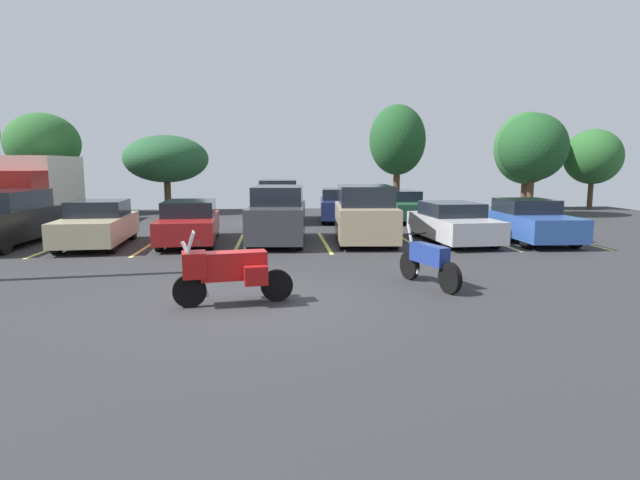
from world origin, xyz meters
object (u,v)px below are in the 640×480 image
car_far_green (401,206)px  car_far_navy (340,205)px  car_charcoal (278,215)px  car_champagne (97,225)px  motorcycle_touring (228,270)px  car_red (190,222)px  car_silver (453,223)px  box_truck (34,189)px  car_black (6,219)px  car_tan (365,215)px  car_far_white (278,201)px  car_blue (528,221)px  motorcycle_second (428,261)px

car_far_green → car_far_navy: bearing=176.1°
car_charcoal → car_far_green: (5.98, 6.79, -0.25)m
car_far_green → car_charcoal: bearing=-131.4°
car_champagne → car_far_navy: (9.01, 7.32, 0.03)m
motorcycle_touring → car_red: size_ratio=0.47×
car_silver → box_truck: (-16.82, 6.37, 0.95)m
car_champagne → car_charcoal: (5.99, 0.32, 0.24)m
car_champagne → box_truck: bearing=127.3°
car_red → car_far_navy: 9.15m
car_black → car_champagne: bearing=-4.6°
motorcycle_touring → car_black: (-8.04, 8.00, 0.22)m
car_tan → car_far_white: (-2.98, 7.09, -0.01)m
car_blue → car_far_green: (-2.88, 7.18, -0.01)m
car_black → car_champagne: (3.02, -0.25, -0.19)m
car_black → car_blue: bearing=-1.0°
motorcycle_second → car_blue: size_ratio=0.45×
car_champagne → car_far_white: (6.03, 7.17, 0.25)m
car_black → motorcycle_touring: bearing=-44.9°
car_champagne → car_far_green: bearing=30.7°
car_champagne → box_truck: box_truck is taller
car_champagne → box_truck: (-4.75, 6.24, 0.90)m
box_truck → car_tan: bearing=-24.1°
car_tan → car_silver: 3.08m
car_black → car_blue: 17.88m
car_red → car_blue: (11.92, -0.53, -0.01)m
car_black → box_truck: size_ratio=0.79×
motorcycle_touring → car_charcoal: bearing=83.1°
car_blue → box_truck: 20.62m
car_red → car_blue: bearing=-2.5°
car_blue → car_charcoal: bearing=177.5°
car_black → car_far_green: car_black is taller
car_blue → car_far_navy: bearing=128.4°
car_far_green → car_black: bearing=-155.4°
car_red → car_tan: (6.07, -0.39, 0.26)m
car_champagne → car_far_green: car_champagne is taller
car_far_navy → car_far_green: car_far_navy is taller
car_charcoal → car_tan: bearing=-4.6°
car_champagne → car_blue: bearing=-0.2°
car_black → car_far_white: bearing=37.4°
car_far_navy → car_far_green: 2.98m
car_blue → car_far_white: car_far_white is taller
car_charcoal → car_blue: size_ratio=0.97×
motorcycle_touring → car_blue: 12.49m
motorcycle_touring → car_far_green: size_ratio=0.47×
car_red → car_tan: car_tan is taller
car_far_white → car_far_green: bearing=-0.5°
car_red → car_blue: car_blue is taller
car_far_green → car_silver: bearing=-89.2°
car_blue → car_far_green: bearing=111.9°
car_far_navy → car_black: bearing=-149.5°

